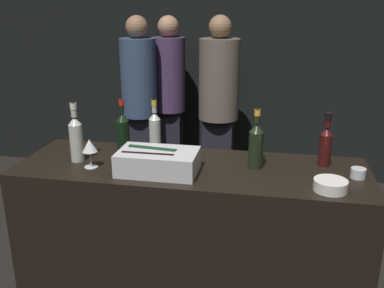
{
  "coord_description": "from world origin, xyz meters",
  "views": [
    {
      "loc": [
        0.42,
        -1.86,
        1.91
      ],
      "look_at": [
        0.0,
        0.35,
        1.15
      ],
      "focal_mm": 40.0,
      "sensor_mm": 36.0,
      "label": 1
    }
  ],
  "objects_px": {
    "person_in_hoodie": "(169,93)",
    "red_wine_bottle_burgundy": "(123,130)",
    "bowl_white": "(331,185)",
    "white_wine_bottle": "(76,137)",
    "ice_bin_with_bottles": "(157,161)",
    "person_blond_tee": "(219,101)",
    "candle_votive": "(358,173)",
    "rose_wine_bottle": "(155,129)",
    "wine_glass": "(90,147)",
    "person_grey_polo": "(139,98)",
    "red_wine_bottle_black_foil": "(326,144)",
    "champagne_bottle": "(256,144)"
  },
  "relations": [
    {
      "from": "candle_votive",
      "to": "person_grey_polo",
      "type": "xyz_separation_m",
      "value": [
        -1.75,
        1.78,
        -0.06
      ]
    },
    {
      "from": "white_wine_bottle",
      "to": "person_blond_tee",
      "type": "distance_m",
      "value": 1.94
    },
    {
      "from": "ice_bin_with_bottles",
      "to": "white_wine_bottle",
      "type": "bearing_deg",
      "value": 170.26
    },
    {
      "from": "rose_wine_bottle",
      "to": "red_wine_bottle_black_foil",
      "type": "xyz_separation_m",
      "value": [
        1.0,
        -0.09,
        -0.0
      ]
    },
    {
      "from": "red_wine_bottle_burgundy",
      "to": "person_in_hoodie",
      "type": "bearing_deg",
      "value": 94.89
    },
    {
      "from": "wine_glass",
      "to": "red_wine_bottle_burgundy",
      "type": "bearing_deg",
      "value": 77.53
    },
    {
      "from": "red_wine_bottle_black_foil",
      "to": "person_blond_tee",
      "type": "xyz_separation_m",
      "value": [
        -0.81,
        1.65,
        -0.16
      ]
    },
    {
      "from": "ice_bin_with_bottles",
      "to": "champagne_bottle",
      "type": "height_order",
      "value": "champagne_bottle"
    },
    {
      "from": "red_wine_bottle_burgundy",
      "to": "wine_glass",
      "type": "bearing_deg",
      "value": -102.47
    },
    {
      "from": "candle_votive",
      "to": "champagne_bottle",
      "type": "bearing_deg",
      "value": 175.02
    },
    {
      "from": "wine_glass",
      "to": "rose_wine_bottle",
      "type": "bearing_deg",
      "value": 53.19
    },
    {
      "from": "rose_wine_bottle",
      "to": "white_wine_bottle",
      "type": "bearing_deg",
      "value": -144.48
    },
    {
      "from": "wine_glass",
      "to": "person_in_hoodie",
      "type": "relative_size",
      "value": 0.09
    },
    {
      "from": "wine_glass",
      "to": "red_wine_bottle_burgundy",
      "type": "relative_size",
      "value": 0.52
    },
    {
      "from": "wine_glass",
      "to": "red_wine_bottle_black_foil",
      "type": "height_order",
      "value": "red_wine_bottle_black_foil"
    },
    {
      "from": "champagne_bottle",
      "to": "person_grey_polo",
      "type": "distance_m",
      "value": 2.13
    },
    {
      "from": "rose_wine_bottle",
      "to": "person_blond_tee",
      "type": "distance_m",
      "value": 1.58
    },
    {
      "from": "candle_votive",
      "to": "rose_wine_bottle",
      "type": "height_order",
      "value": "rose_wine_bottle"
    },
    {
      "from": "red_wine_bottle_black_foil",
      "to": "red_wine_bottle_burgundy",
      "type": "distance_m",
      "value": 1.2
    },
    {
      "from": "candle_votive",
      "to": "red_wine_bottle_black_foil",
      "type": "relative_size",
      "value": 0.25
    },
    {
      "from": "bowl_white",
      "to": "red_wine_bottle_burgundy",
      "type": "height_order",
      "value": "red_wine_bottle_burgundy"
    },
    {
      "from": "rose_wine_bottle",
      "to": "person_blond_tee",
      "type": "relative_size",
      "value": 0.17
    },
    {
      "from": "person_blond_tee",
      "to": "wine_glass",
      "type": "bearing_deg",
      "value": -130.22
    },
    {
      "from": "bowl_white",
      "to": "white_wine_bottle",
      "type": "relative_size",
      "value": 0.48
    },
    {
      "from": "wine_glass",
      "to": "white_wine_bottle",
      "type": "bearing_deg",
      "value": 144.39
    },
    {
      "from": "wine_glass",
      "to": "person_blond_tee",
      "type": "distance_m",
      "value": 1.98
    },
    {
      "from": "candle_votive",
      "to": "champagne_bottle",
      "type": "relative_size",
      "value": 0.23
    },
    {
      "from": "bowl_white",
      "to": "person_grey_polo",
      "type": "xyz_separation_m",
      "value": [
        -1.59,
        1.97,
        -0.06
      ]
    },
    {
      "from": "wine_glass",
      "to": "bowl_white",
      "type": "bearing_deg",
      "value": -3.18
    },
    {
      "from": "rose_wine_bottle",
      "to": "wine_glass",
      "type": "bearing_deg",
      "value": -126.81
    },
    {
      "from": "champagne_bottle",
      "to": "white_wine_bottle",
      "type": "bearing_deg",
      "value": -175.35
    },
    {
      "from": "wine_glass",
      "to": "candle_votive",
      "type": "distance_m",
      "value": 1.43
    },
    {
      "from": "rose_wine_bottle",
      "to": "red_wine_bottle_burgundy",
      "type": "xyz_separation_m",
      "value": [
        -0.2,
        -0.03,
        -0.01
      ]
    },
    {
      "from": "ice_bin_with_bottles",
      "to": "person_blond_tee",
      "type": "relative_size",
      "value": 0.24
    },
    {
      "from": "red_wine_bottle_black_foil",
      "to": "person_grey_polo",
      "type": "relative_size",
      "value": 0.17
    },
    {
      "from": "wine_glass",
      "to": "person_blond_tee",
      "type": "xyz_separation_m",
      "value": [
        0.46,
        1.92,
        -0.15
      ]
    },
    {
      "from": "white_wine_bottle",
      "to": "red_wine_bottle_burgundy",
      "type": "xyz_separation_m",
      "value": [
        0.19,
        0.25,
        -0.02
      ]
    },
    {
      "from": "person_in_hoodie",
      "to": "red_wine_bottle_burgundy",
      "type": "bearing_deg",
      "value": 165.59
    },
    {
      "from": "bowl_white",
      "to": "red_wine_bottle_burgundy",
      "type": "xyz_separation_m",
      "value": [
        -1.19,
        0.4,
        0.1
      ]
    },
    {
      "from": "wine_glass",
      "to": "person_grey_polo",
      "type": "relative_size",
      "value": 0.09
    },
    {
      "from": "rose_wine_bottle",
      "to": "red_wine_bottle_burgundy",
      "type": "relative_size",
      "value": 1.0
    },
    {
      "from": "rose_wine_bottle",
      "to": "bowl_white",
      "type": "bearing_deg",
      "value": -23.31
    },
    {
      "from": "ice_bin_with_bottles",
      "to": "person_blond_tee",
      "type": "bearing_deg",
      "value": 87.42
    },
    {
      "from": "person_blond_tee",
      "to": "champagne_bottle",
      "type": "bearing_deg",
      "value": -102.94
    },
    {
      "from": "rose_wine_bottle",
      "to": "red_wine_bottle_black_foil",
      "type": "bearing_deg",
      "value": -5.03
    },
    {
      "from": "ice_bin_with_bottles",
      "to": "candle_votive",
      "type": "distance_m",
      "value": 1.06
    },
    {
      "from": "red_wine_bottle_burgundy",
      "to": "rose_wine_bottle",
      "type": "bearing_deg",
      "value": 8.53
    },
    {
      "from": "champagne_bottle",
      "to": "white_wine_bottle",
      "type": "distance_m",
      "value": 1.01
    },
    {
      "from": "person_blond_tee",
      "to": "bowl_white",
      "type": "bearing_deg",
      "value": -94.71
    },
    {
      "from": "wine_glass",
      "to": "red_wine_bottle_black_foil",
      "type": "bearing_deg",
      "value": 12.08
    }
  ]
}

